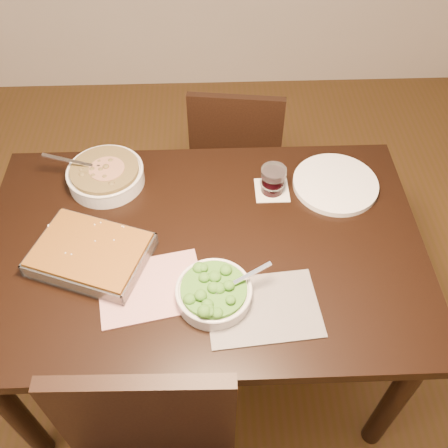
% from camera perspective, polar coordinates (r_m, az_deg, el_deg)
% --- Properties ---
extents(ground, '(4.00, 4.00, 0.00)m').
position_cam_1_polar(ground, '(2.21, -1.86, -14.32)').
color(ground, '#4D3516').
rests_on(ground, ground).
extents(table, '(1.40, 0.90, 0.75)m').
position_cam_1_polar(table, '(1.65, -2.42, -4.29)').
color(table, black).
rests_on(table, ground).
extents(magazine_a, '(0.34, 0.27, 0.01)m').
position_cam_1_polar(magazine_a, '(1.49, -8.33, -7.22)').
color(magazine_a, '#A02D43').
rests_on(magazine_a, table).
extents(magazine_b, '(0.34, 0.25, 0.01)m').
position_cam_1_polar(magazine_b, '(1.44, 4.47, -9.53)').
color(magazine_b, '#28262E').
rests_on(magazine_b, table).
extents(coaster, '(0.12, 0.12, 0.00)m').
position_cam_1_polar(coaster, '(1.73, 5.49, 3.87)').
color(coaster, white).
rests_on(coaster, table).
extents(stew_bowl, '(0.29, 0.26, 0.10)m').
position_cam_1_polar(stew_bowl, '(1.78, -13.38, 5.52)').
color(stew_bowl, white).
rests_on(stew_bowl, table).
extents(broccoli_bowl, '(0.24, 0.22, 0.09)m').
position_cam_1_polar(broccoli_bowl, '(1.43, -1.16, -7.83)').
color(broccoli_bowl, white).
rests_on(broccoli_bowl, table).
extents(baking_dish, '(0.40, 0.35, 0.06)m').
position_cam_1_polar(baking_dish, '(1.56, -14.99, -3.34)').
color(baking_dish, silver).
rests_on(baking_dish, table).
extents(wine_tumbler, '(0.09, 0.09, 0.10)m').
position_cam_1_polar(wine_tumbler, '(1.70, 5.62, 5.09)').
color(wine_tumbler, black).
rests_on(wine_tumbler, coaster).
extents(dinner_plate, '(0.29, 0.29, 0.02)m').
position_cam_1_polar(dinner_plate, '(1.78, 12.61, 4.50)').
color(dinner_plate, white).
rests_on(dinner_plate, table).
extents(chair_far, '(0.44, 0.44, 0.83)m').
position_cam_1_polar(chair_far, '(2.31, 1.42, 8.37)').
color(chair_far, black).
rests_on(chair_far, ground).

